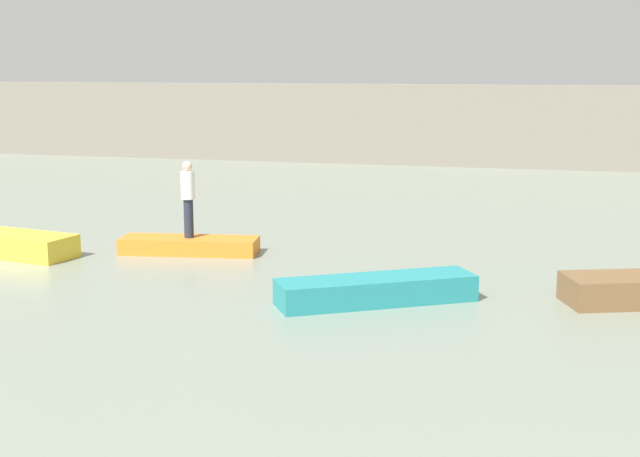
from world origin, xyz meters
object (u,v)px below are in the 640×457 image
Objects in this scene: rowboat_yellow at (7,243)px; rowboat_orange at (189,245)px; person_white_shirt at (188,195)px; rowboat_teal at (376,290)px.

rowboat_orange is at bearing 27.33° from rowboat_yellow.
person_white_shirt is at bearing 27.33° from rowboat_yellow.
person_white_shirt is (-5.08, 3.19, 1.12)m from rowboat_teal.
rowboat_yellow reaches higher than rowboat_orange.
person_white_shirt is (4.00, 1.24, 1.10)m from rowboat_yellow.
rowboat_teal is (5.08, -3.19, 0.06)m from rowboat_orange.
rowboat_orange is 0.86× the size of rowboat_teal.
rowboat_yellow is 4.19m from rowboat_orange.
rowboat_yellow is 4.33m from person_white_shirt.
rowboat_yellow is 1.90× the size of person_white_shirt.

